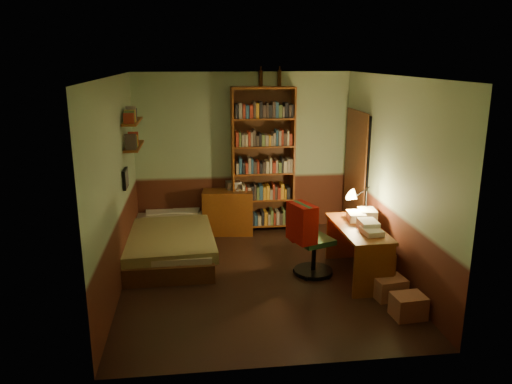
{
  "coord_description": "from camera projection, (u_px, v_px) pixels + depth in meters",
  "views": [
    {
      "loc": [
        -0.78,
        -6.05,
        2.82
      ],
      "look_at": [
        0.0,
        0.25,
        1.1
      ],
      "focal_mm": 35.0,
      "sensor_mm": 36.0,
      "label": 1
    }
  ],
  "objects": [
    {
      "name": "cardboard_box_b",
      "position": [
        389.0,
        288.0,
        6.02
      ],
      "size": [
        0.4,
        0.35,
        0.26
      ],
      "primitive_type": "cube",
      "rotation": [
        0.0,
        0.0,
        0.14
      ],
      "color": "#995D43",
      "rests_on": "ground"
    },
    {
      "name": "wall_right",
      "position": [
        392.0,
        178.0,
        6.49
      ],
      "size": [
        0.02,
        4.0,
        2.6
      ],
      "primitive_type": "cube",
      "color": "#8BA681",
      "rests_on": "ground"
    },
    {
      "name": "wall_back",
      "position": [
        243.0,
        153.0,
        8.21
      ],
      "size": [
        3.5,
        0.02,
        2.6
      ],
      "primitive_type": "cube",
      "color": "#8BA681",
      "rests_on": "ground"
    },
    {
      "name": "framed_picture",
      "position": [
        125.0,
        179.0,
        6.67
      ],
      "size": [
        0.04,
        0.32,
        0.26
      ],
      "primitive_type": "cube",
      "color": "black",
      "rests_on": "wall_left"
    },
    {
      "name": "bookshelf",
      "position": [
        263.0,
        161.0,
        8.12
      ],
      "size": [
        1.02,
        0.33,
        2.37
      ],
      "primitive_type": "cube",
      "rotation": [
        0.0,
        0.0,
        0.01
      ],
      "color": "#673212",
      "rests_on": "ground"
    },
    {
      "name": "bed",
      "position": [
        170.0,
        233.0,
        7.33
      ],
      "size": [
        1.2,
        2.22,
        0.65
      ],
      "primitive_type": "cube",
      "rotation": [
        0.0,
        0.0,
        0.01
      ],
      "color": "olive",
      "rests_on": "ground"
    },
    {
      "name": "floor",
      "position": [
        258.0,
        277.0,
        6.63
      ],
      "size": [
        3.5,
        4.0,
        0.02
      ],
      "primitive_type": "cube",
      "color": "black",
      "rests_on": "ground"
    },
    {
      "name": "bottle_right",
      "position": [
        279.0,
        78.0,
        7.92
      ],
      "size": [
        0.08,
        0.08,
        0.25
      ],
      "primitive_type": "cylinder",
      "rotation": [
        0.0,
        0.0,
        -0.15
      ],
      "color": "black",
      "rests_on": "bookshelf"
    },
    {
      "name": "wall_shelf_lower",
      "position": [
        134.0,
        146.0,
        7.06
      ],
      "size": [
        0.2,
        0.9,
        0.03
      ],
      "primitive_type": "cube",
      "color": "#673212",
      "rests_on": "wall_left"
    },
    {
      "name": "paper_stack",
      "position": [
        367.0,
        213.0,
        6.84
      ],
      "size": [
        0.24,
        0.32,
        0.12
      ],
      "primitive_type": "cube",
      "rotation": [
        0.0,
        0.0,
        -0.09
      ],
      "color": "silver",
      "rests_on": "desk"
    },
    {
      "name": "wall_shelf_upper",
      "position": [
        132.0,
        121.0,
        6.97
      ],
      "size": [
        0.2,
        0.9,
        0.03
      ],
      "primitive_type": "cube",
      "color": "#673212",
      "rests_on": "wall_left"
    },
    {
      "name": "bottle_left",
      "position": [
        261.0,
        78.0,
        7.88
      ],
      "size": [
        0.09,
        0.09,
        0.25
      ],
      "primitive_type": "cylinder",
      "rotation": [
        0.0,
        0.0,
        0.42
      ],
      "color": "black",
      "rests_on": "bookshelf"
    },
    {
      "name": "dresser",
      "position": [
        228.0,
        212.0,
        8.19
      ],
      "size": [
        0.85,
        0.49,
        0.72
      ],
      "primitive_type": "cube",
      "rotation": [
        0.0,
        0.0,
        -0.11
      ],
      "color": "#673212",
      "rests_on": "ground"
    },
    {
      "name": "red_jacket",
      "position": [
        319.0,
        185.0,
        6.18
      ],
      "size": [
        0.38,
        0.48,
        0.5
      ],
      "primitive_type": "cube",
      "rotation": [
        0.0,
        0.0,
        -0.4
      ],
      "color": "#B1130D",
      "rests_on": "office_chair"
    },
    {
      "name": "wall_left",
      "position": [
        115.0,
        186.0,
        6.08
      ],
      "size": [
        0.02,
        4.0,
        2.6
      ],
      "primitive_type": "cube",
      "color": "#8BA681",
      "rests_on": "ground"
    },
    {
      "name": "door_trim",
      "position": [
        354.0,
        177.0,
        7.81
      ],
      "size": [
        0.02,
        0.98,
        2.08
      ],
      "primitive_type": "cube",
      "color": "#422311",
      "rests_on": "ground"
    },
    {
      "name": "doorway",
      "position": [
        357.0,
        177.0,
        7.81
      ],
      "size": [
        0.06,
        0.9,
        2.0
      ],
      "primitive_type": "cube",
      "color": "black",
      "rests_on": "ground"
    },
    {
      "name": "mini_stereo",
      "position": [
        233.0,
        185.0,
        8.21
      ],
      "size": [
        0.26,
        0.22,
        0.13
      ],
      "primitive_type": "cube",
      "rotation": [
        0.0,
        0.0,
        0.17
      ],
      "color": "#B2B2B7",
      "rests_on": "dresser"
    },
    {
      "name": "office_chair",
      "position": [
        314.0,
        237.0,
        6.6
      ],
      "size": [
        0.64,
        0.61,
        1.03
      ],
      "primitive_type": "cube",
      "rotation": [
        0.0,
        0.0,
        0.35
      ],
      "color": "#24502B",
      "rests_on": "ground"
    },
    {
      "name": "cardboard_box_a",
      "position": [
        408.0,
        306.0,
        5.57
      ],
      "size": [
        0.38,
        0.31,
        0.26
      ],
      "primitive_type": "cube",
      "rotation": [
        0.0,
        0.0,
        0.09
      ],
      "color": "#995D43",
      "rests_on": "ground"
    },
    {
      "name": "ceiling",
      "position": [
        259.0,
        75.0,
        5.94
      ],
      "size": [
        3.5,
        4.0,
        0.02
      ],
      "primitive_type": "cube",
      "color": "silver",
      "rests_on": "wall_back"
    },
    {
      "name": "desk",
      "position": [
        357.0,
        251.0,
        6.58
      ],
      "size": [
        0.57,
        1.3,
        0.69
      ],
      "primitive_type": "cube",
      "rotation": [
        0.0,
        0.0,
        0.03
      ],
      "color": "#673212",
      "rests_on": "ground"
    },
    {
      "name": "wall_front",
      "position": [
        288.0,
        237.0,
        4.36
      ],
      "size": [
        3.5,
        0.02,
        2.6
      ],
      "primitive_type": "cube",
      "color": "#8BA681",
      "rests_on": "ground"
    },
    {
      "name": "desk_lamp",
      "position": [
        367.0,
        195.0,
        6.9
      ],
      "size": [
        0.17,
        0.17,
        0.57
      ],
      "primitive_type": "cone",
      "rotation": [
        0.0,
        0.0,
        -0.03
      ],
      "color": "black",
      "rests_on": "desk"
    }
  ]
}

